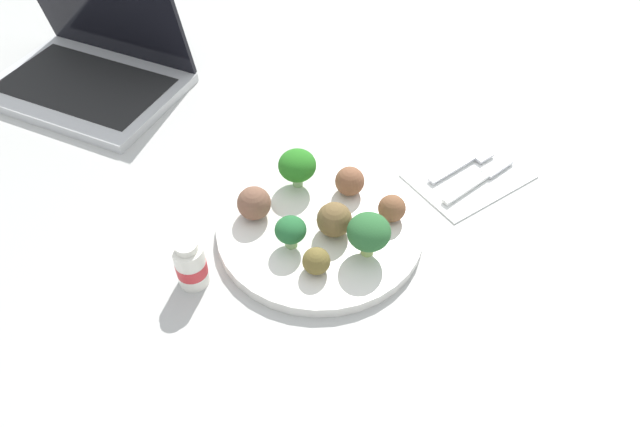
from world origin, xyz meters
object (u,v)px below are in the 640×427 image
Objects in this scene: broccoli_floret_far_rim at (369,232)px; meatball_front_left at (392,208)px; meatball_back_left at (254,203)px; laptop at (91,64)px; knife at (481,178)px; broccoli_floret_front_right at (297,166)px; plate at (320,228)px; meatball_front_right at (316,261)px; napkin at (469,176)px; yogurt_bottle at (191,265)px; fork at (464,164)px; broccoli_floret_mid_left at (291,231)px; meatball_back_right at (334,220)px; meatball_mid_left at (350,181)px.

meatball_front_left is (0.06, 0.03, -0.02)m from broccoli_floret_far_rim.
meatball_back_left is 0.12× the size of laptop.
broccoli_floret_front_right is at bearing 153.85° from knife.
meatball_front_left is 0.19m from meatball_back_left.
meatball_front_right reaches higher than plate.
meatball_front_left is 0.16m from napkin.
laptop is at bearing 107.48° from plate.
yogurt_bottle reaches higher than meatball_front_right.
broccoli_floret_front_right is 1.27× the size of meatball_back_left.
yogurt_bottle is at bearing 178.43° from fork.
broccoli_floret_far_rim reaches higher than meatball_back_left.
meatball_back_left is 0.12m from yogurt_bottle.
meatball_back_left is at bearing 100.49° from meatball_front_right.
meatball_back_left is at bearing 138.66° from plate.
plate is at bearing 14.28° from broccoli_floret_mid_left.
meatball_back_right is 1.33× the size of meatball_front_right.
meatball_front_left is at bearing 28.68° from broccoli_floret_far_rim.
yogurt_bottle reaches higher than meatball_front_left.
meatball_front_left is at bearing -178.95° from knife.
plate is at bearing 179.61° from fork.
broccoli_floret_far_rim reaches higher than yogurt_bottle.
napkin is at bearing -1.44° from broccoli_floret_mid_left.
knife is 2.02× the size of yogurt_bottle.
broccoli_floret_mid_left is 1.31× the size of meatball_front_right.
broccoli_floret_front_right is at bearing 68.94° from meatball_front_right.
plate is 6.08× the size of meatball_back_left.
broccoli_floret_front_right is 1.40× the size of meatball_mid_left.
meatball_back_right reaches higher than knife.
knife is at bearing -52.64° from laptop.
meatball_mid_left reaches higher than meatball_front_left.
meatball_front_left is 0.17m from knife.
broccoli_floret_front_right is at bearing 121.83° from meatball_front_left.
meatball_mid_left is 0.53m from laptop.
meatball_mid_left is at bearing 106.23° from meatball_front_left.
laptop is (-0.17, 0.42, -0.01)m from broccoli_floret_front_right.
meatball_front_left is 0.22× the size of napkin.
fork is 0.43m from yogurt_bottle.
laptop is (-0.09, 0.45, 0.00)m from meatball_back_left.
knife is at bearing -26.15° from broccoli_floret_front_right.
meatball_front_right is 0.49× the size of yogurt_bottle.
fork is at bearing 17.70° from broccoli_floret_far_rim.
laptop is (-0.41, 0.54, 0.03)m from knife.
knife is at bearing -16.71° from meatball_back_left.
meatball_mid_left is at bearing 24.90° from plate.
fork is at bearing 2.13° from broccoli_floret_mid_left.
meatball_front_left is at bearing -73.77° from meatball_mid_left.
broccoli_floret_front_right is 0.15× the size of laptop.
meatball_back_right is (0.06, -0.01, -0.00)m from broccoli_floret_mid_left.
meatball_back_right is 0.25m from knife.
broccoli_floret_far_rim is at bearing -22.34° from yogurt_bottle.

